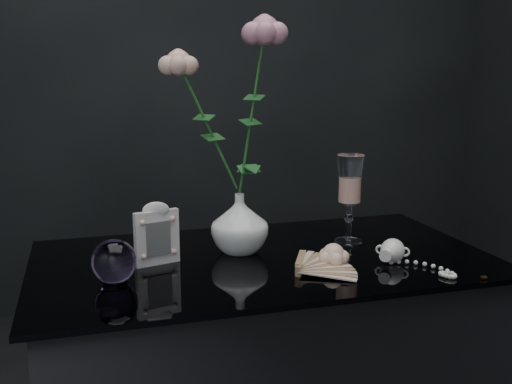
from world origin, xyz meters
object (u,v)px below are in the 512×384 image
object	(u,v)px
loose_rose	(333,255)
picture_frame	(157,233)
vase	(240,223)
paperweight	(114,261)
wine_glass	(349,199)
pearl_jar	(393,250)

from	to	relation	value
loose_rose	picture_frame	bearing A→B (deg)	-174.66
vase	paperweight	world-z (taller)	vase
picture_frame	paperweight	size ratio (longest dim) A/B	1.56
wine_glass	loose_rose	xyz separation A→B (m)	(-0.11, -0.16, -0.09)
pearl_jar	wine_glass	bearing A→B (deg)	136.68
loose_rose	pearl_jar	xyz separation A→B (m)	(0.14, -0.01, 0.00)
paperweight	vase	bearing A→B (deg)	23.43
loose_rose	pearl_jar	bearing A→B (deg)	19.61
vase	paperweight	size ratio (longest dim) A/B	1.55
picture_frame	loose_rose	size ratio (longest dim) A/B	0.95
picture_frame	pearl_jar	xyz separation A→B (m)	(0.52, -0.13, -0.04)
wine_glass	picture_frame	bearing A→B (deg)	-175.91
vase	picture_frame	world-z (taller)	picture_frame
paperweight	pearl_jar	distance (m)	0.62
picture_frame	pearl_jar	world-z (taller)	picture_frame
paperweight	loose_rose	size ratio (longest dim) A/B	0.61
loose_rose	pearl_jar	world-z (taller)	pearl_jar
picture_frame	loose_rose	distance (m)	0.40
picture_frame	wine_glass	bearing A→B (deg)	-11.36
picture_frame	vase	bearing A→B (deg)	-5.64
paperweight	loose_rose	xyz separation A→B (m)	(0.47, -0.03, -0.02)
loose_rose	pearl_jar	distance (m)	0.14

